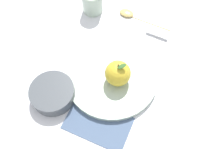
{
  "coord_description": "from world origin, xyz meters",
  "views": [
    {
      "loc": [
        0.07,
        -0.36,
        0.64
      ],
      "look_at": [
        -0.01,
        -0.04,
        0.02
      ],
      "focal_mm": 39.31,
      "sensor_mm": 36.0,
      "label": 1
    }
  ],
  "objects": [
    {
      "name": "spoon",
      "position": [
        -0.01,
        0.2,
        0.01
      ],
      "size": [
        0.18,
        0.05,
        0.01
      ],
      "color": "#D8B766",
      "rests_on": "ground_plane"
    },
    {
      "name": "knife",
      "position": [
        0.04,
        0.15,
        0.0
      ],
      "size": [
        0.2,
        0.05,
        0.01
      ],
      "color": "silver",
      "rests_on": "ground_plane"
    },
    {
      "name": "ground_plane",
      "position": [
        0.0,
        0.0,
        0.0
      ],
      "size": [
        2.4,
        2.4,
        0.0
      ],
      "primitive_type": "plane",
      "color": "silver"
    },
    {
      "name": "linen_napkin",
      "position": [
        -0.01,
        -0.18,
        0.0
      ],
      "size": [
        0.18,
        0.13,
        0.0
      ],
      "primitive_type": "cube",
      "rotation": [
        0.0,
        0.0,
        1.43
      ],
      "color": "slate",
      "rests_on": "ground_plane"
    },
    {
      "name": "apple",
      "position": [
        0.01,
        -0.05,
        0.05
      ],
      "size": [
        0.07,
        0.07,
        0.08
      ],
      "color": "gold",
      "rests_on": "dinner_plate"
    },
    {
      "name": "side_bowl",
      "position": [
        -0.15,
        -0.14,
        0.02
      ],
      "size": [
        0.12,
        0.12,
        0.04
      ],
      "color": "#4C5156",
      "rests_on": "ground_plane"
    },
    {
      "name": "cup",
      "position": [
        -0.15,
        0.2,
        0.04
      ],
      "size": [
        0.07,
        0.07,
        0.08
      ],
      "color": "#B2C6B2",
      "rests_on": "ground_plane"
    },
    {
      "name": "dinner_plate",
      "position": [
        -0.01,
        -0.04,
        0.01
      ],
      "size": [
        0.27,
        0.27,
        0.02
      ],
      "color": "#B2C6B2",
      "rests_on": "ground_plane"
    }
  ]
}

